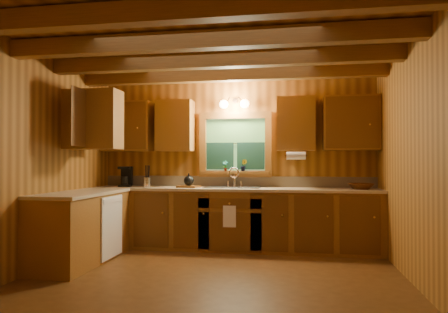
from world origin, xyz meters
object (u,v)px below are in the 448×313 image
coffee_maker (126,177)px  wicker_basket (361,186)px  cutting_board (189,187)px  sink (233,191)px

coffee_maker → wicker_basket: bearing=-11.4°
wicker_basket → cutting_board: bearing=-179.9°
cutting_board → wicker_basket: bearing=12.8°
coffee_maker → cutting_board: coffee_maker is taller
coffee_maker → sink: bearing=-10.8°
sink → cutting_board: size_ratio=2.63×
sink → coffee_maker: 1.69m
coffee_maker → cutting_board: bearing=-14.8°
sink → coffee_maker: bearing=179.3°
sink → wicker_basket: sink is taller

